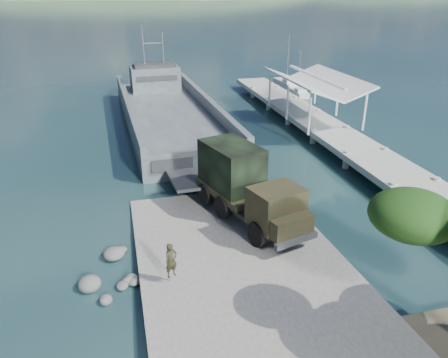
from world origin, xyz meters
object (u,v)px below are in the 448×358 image
pier (317,117)px  sailboat_near (298,93)px  soldier (172,268)px  landing_craft (169,118)px  sailboat_far (287,84)px  military_truck (245,185)px

pier → sailboat_near: (4.63, 15.30, -1.29)m
soldier → sailboat_near: size_ratio=0.28×
landing_craft → sailboat_far: (18.38, 14.66, -0.41)m
pier → soldier: (-16.57, -20.44, -0.27)m
pier → landing_craft: landing_craft is taller
sailboat_far → pier: bearing=-104.9°
landing_craft → sailboat_near: 20.30m
sailboat_near → soldier: bearing=-117.5°
pier → sailboat_far: size_ratio=6.10×
pier → sailboat_far: bearing=76.1°
landing_craft → sailboat_far: bearing=36.6°
sailboat_near → landing_craft: bearing=-149.0°
pier → sailboat_far: sailboat_far is taller
soldier → pier: bearing=24.1°
military_truck → sailboat_far: bearing=48.0°
landing_craft → sailboat_far: 23.51m
soldier → landing_craft: bearing=56.1°
military_truck → soldier: size_ratio=5.34×
pier → sailboat_far: 21.13m
landing_craft → sailboat_near: (17.94, 9.49, -0.48)m
military_truck → sailboat_far: size_ratio=1.23×
military_truck → landing_craft: bearing=77.8°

